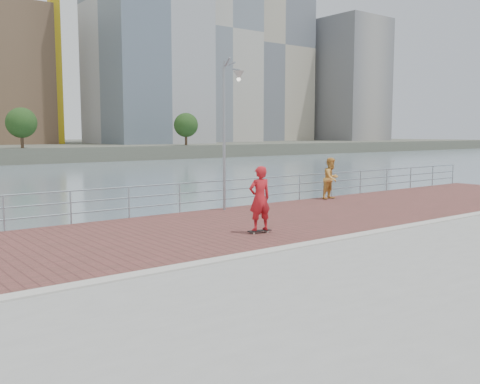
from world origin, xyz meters
TOP-DOWN VIEW (x-y plane):
  - water at (0.00, 0.00)m, footprint 400.00×400.00m
  - seawall at (0.00, -5.00)m, footprint 40.00×24.00m
  - brick_lane at (0.00, 3.60)m, footprint 40.00×6.80m
  - curb at (0.00, 0.00)m, footprint 40.00×0.40m
  - guardrail at (0.00, 7.00)m, footprint 39.06×0.06m
  - street_lamp at (2.72, 6.10)m, footprint 0.40×1.16m
  - skateboard at (0.77, 2.04)m, footprint 0.75×0.31m
  - skateboarder at (0.77, 2.04)m, footprint 0.76×0.57m
  - bystander at (8.49, 6.34)m, footprint 0.98×0.82m
  - skyline at (31.49, 104.42)m, footprint 233.00×41.00m

SIDE VIEW (x-z plane):
  - water at x=0.00m, z-range -2.00..-2.00m
  - seawall at x=0.00m, z-range -2.00..0.00m
  - brick_lane at x=0.00m, z-range 0.00..0.02m
  - curb at x=0.00m, z-range 0.00..0.06m
  - skateboard at x=0.77m, z-range 0.04..0.13m
  - guardrail at x=0.00m, z-range 0.13..1.25m
  - bystander at x=8.49m, z-range 0.02..1.86m
  - skateboarder at x=0.77m, z-range 0.10..2.01m
  - street_lamp at x=2.72m, z-range 1.15..6.61m
  - skyline at x=31.49m, z-range -6.42..54.92m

